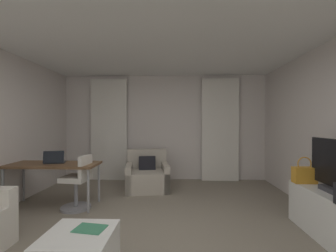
{
  "coord_description": "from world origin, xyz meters",
  "views": [
    {
      "loc": [
        0.3,
        -2.75,
        1.41
      ],
      "look_at": [
        0.16,
        1.25,
        1.36
      ],
      "focal_mm": 24.54,
      "sensor_mm": 36.0,
      "label": 1
    }
  ],
  "objects_px": {
    "desk_chair": "(78,185)",
    "tv_flatscreen": "(336,168)",
    "laptop": "(55,161)",
    "tv_console": "(336,217)",
    "armchair": "(147,176)",
    "handbag_primary": "(304,174)",
    "magazine_open": "(90,229)",
    "desk": "(54,167)"
  },
  "relations": [
    {
      "from": "magazine_open",
      "to": "tv_console",
      "type": "bearing_deg",
      "value": 14.05
    },
    {
      "from": "desk",
      "to": "armchair",
      "type": "bearing_deg",
      "value": 36.19
    },
    {
      "from": "tv_console",
      "to": "handbag_primary",
      "type": "distance_m",
      "value": 0.62
    },
    {
      "from": "desk_chair",
      "to": "handbag_primary",
      "type": "relative_size",
      "value": 2.39
    },
    {
      "from": "laptop",
      "to": "armchair",
      "type": "bearing_deg",
      "value": 35.9
    },
    {
      "from": "armchair",
      "to": "laptop",
      "type": "height_order",
      "value": "laptop"
    },
    {
      "from": "armchair",
      "to": "desk_chair",
      "type": "xyz_separation_m",
      "value": [
        -1.0,
        -1.16,
        0.12
      ]
    },
    {
      "from": "magazine_open",
      "to": "handbag_primary",
      "type": "height_order",
      "value": "handbag_primary"
    },
    {
      "from": "desk_chair",
      "to": "tv_flatscreen",
      "type": "height_order",
      "value": "tv_flatscreen"
    },
    {
      "from": "handbag_primary",
      "to": "magazine_open",
      "type": "bearing_deg",
      "value": -156.43
    },
    {
      "from": "armchair",
      "to": "desk",
      "type": "distance_m",
      "value": 1.85
    },
    {
      "from": "desk_chair",
      "to": "tv_console",
      "type": "height_order",
      "value": "desk_chair"
    },
    {
      "from": "desk",
      "to": "tv_console",
      "type": "bearing_deg",
      "value": -13.86
    },
    {
      "from": "armchair",
      "to": "laptop",
      "type": "distance_m",
      "value": 1.86
    },
    {
      "from": "tv_flatscreen",
      "to": "desk_chair",
      "type": "bearing_deg",
      "value": 165.91
    },
    {
      "from": "tv_console",
      "to": "tv_flatscreen",
      "type": "xyz_separation_m",
      "value": [
        0.0,
        0.0,
        0.58
      ]
    },
    {
      "from": "tv_console",
      "to": "desk_chair",
      "type": "bearing_deg",
      "value": 165.84
    },
    {
      "from": "armchair",
      "to": "desk_chair",
      "type": "bearing_deg",
      "value": -130.67
    },
    {
      "from": "armchair",
      "to": "handbag_primary",
      "type": "distance_m",
      "value": 2.92
    },
    {
      "from": "armchair",
      "to": "desk",
      "type": "height_order",
      "value": "armchair"
    },
    {
      "from": "armchair",
      "to": "tv_flatscreen",
      "type": "height_order",
      "value": "tv_flatscreen"
    },
    {
      "from": "armchair",
      "to": "tv_console",
      "type": "bearing_deg",
      "value": -38.98
    },
    {
      "from": "tv_console",
      "to": "tv_flatscreen",
      "type": "height_order",
      "value": "tv_flatscreen"
    },
    {
      "from": "desk_chair",
      "to": "tv_console",
      "type": "relative_size",
      "value": 0.7
    },
    {
      "from": "tv_flatscreen",
      "to": "magazine_open",
      "type": "bearing_deg",
      "value": -165.85
    },
    {
      "from": "desk",
      "to": "tv_console",
      "type": "xyz_separation_m",
      "value": [
        3.99,
        -0.98,
        -0.38
      ]
    },
    {
      "from": "armchair",
      "to": "magazine_open",
      "type": "relative_size",
      "value": 3.23
    },
    {
      "from": "tv_flatscreen",
      "to": "armchair",
      "type": "bearing_deg",
      "value": 141.09
    },
    {
      "from": "armchair",
      "to": "magazine_open",
      "type": "bearing_deg",
      "value": -94.17
    },
    {
      "from": "desk_chair",
      "to": "handbag_primary",
      "type": "bearing_deg",
      "value": -7.29
    },
    {
      "from": "desk_chair",
      "to": "laptop",
      "type": "bearing_deg",
      "value": 166.15
    },
    {
      "from": "armchair",
      "to": "handbag_primary",
      "type": "relative_size",
      "value": 2.7
    },
    {
      "from": "handbag_primary",
      "to": "laptop",
      "type": "bearing_deg",
      "value": 171.93
    },
    {
      "from": "tv_flatscreen",
      "to": "handbag_primary",
      "type": "height_order",
      "value": "tv_flatscreen"
    },
    {
      "from": "magazine_open",
      "to": "tv_console",
      "type": "relative_size",
      "value": 0.25
    },
    {
      "from": "desk",
      "to": "desk_chair",
      "type": "bearing_deg",
      "value": -11.5
    },
    {
      "from": "armchair",
      "to": "handbag_primary",
      "type": "bearing_deg",
      "value": -33.47
    },
    {
      "from": "desk",
      "to": "laptop",
      "type": "relative_size",
      "value": 3.92
    },
    {
      "from": "desk_chair",
      "to": "tv_flatscreen",
      "type": "distance_m",
      "value": 3.67
    },
    {
      "from": "desk",
      "to": "magazine_open",
      "type": "height_order",
      "value": "desk"
    },
    {
      "from": "desk_chair",
      "to": "tv_flatscreen",
      "type": "xyz_separation_m",
      "value": [
        3.53,
        -0.89,
        0.48
      ]
    },
    {
      "from": "laptop",
      "to": "tv_console",
      "type": "height_order",
      "value": "laptop"
    }
  ]
}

